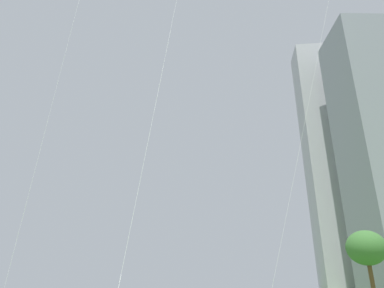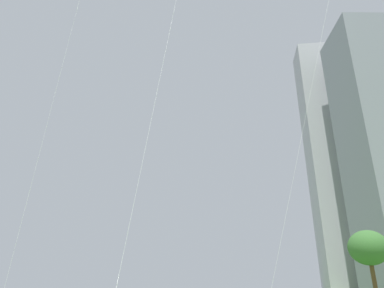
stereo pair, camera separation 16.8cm
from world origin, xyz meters
name	(u,v)px [view 1 (the left image)]	position (x,y,z in m)	size (l,w,h in m)	color
park_tree_0	(366,248)	(20.75, 38.06, 6.64)	(5.05, 5.05, 8.93)	brown
distant_highrise_0	(375,145)	(53.90, 109.70, 47.96)	(19.08, 23.63, 95.91)	gray
distant_highrise_1	(328,156)	(45.15, 136.75, 53.87)	(18.52, 14.42, 107.74)	#A8A8AD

